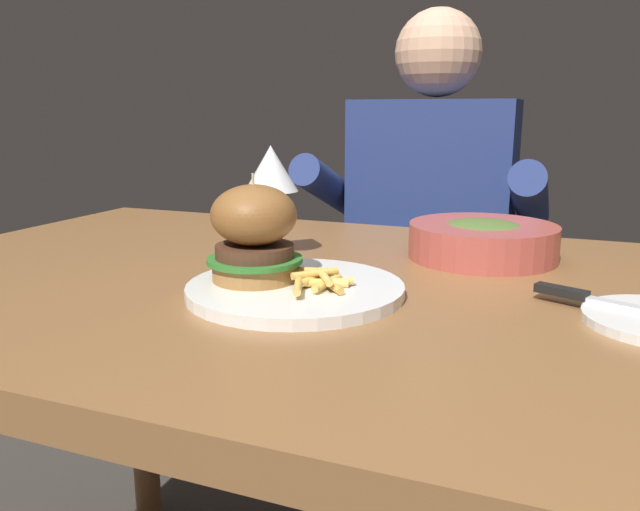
# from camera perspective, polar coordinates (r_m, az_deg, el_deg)

# --- Properties ---
(dining_table) EXTENTS (1.44, 0.82, 0.74)m
(dining_table) POSITION_cam_1_polar(r_m,az_deg,el_deg) (0.83, 4.75, -8.31)
(dining_table) COLOR brown
(dining_table) RESTS_ON ground
(main_plate) EXTENTS (0.26, 0.26, 0.01)m
(main_plate) POSITION_cam_1_polar(r_m,az_deg,el_deg) (0.75, -2.27, -3.10)
(main_plate) COLOR white
(main_plate) RESTS_ON dining_table
(burger_sandwich) EXTENTS (0.12, 0.12, 0.13)m
(burger_sandwich) POSITION_cam_1_polar(r_m,az_deg,el_deg) (0.76, -6.03, 2.08)
(burger_sandwich) COLOR #9E6B38
(burger_sandwich) RESTS_ON main_plate
(fries_pile) EXTENTS (0.09, 0.10, 0.02)m
(fries_pile) POSITION_cam_1_polar(r_m,az_deg,el_deg) (0.73, -0.13, -2.22)
(fries_pile) COLOR #EABC5B
(fries_pile) RESTS_ON main_plate
(wine_glass) EXTENTS (0.08, 0.08, 0.17)m
(wine_glass) POSITION_cam_1_polar(r_m,az_deg,el_deg) (0.93, -4.50, 7.64)
(wine_glass) COLOR silver
(wine_glass) RESTS_ON dining_table
(table_knife) EXTENTS (0.21, 0.10, 0.01)m
(table_knife) POSITION_cam_1_polar(r_m,az_deg,el_deg) (0.75, 25.24, -3.93)
(table_knife) COLOR silver
(table_knife) RESTS_ON bread_plate
(soup_bowl) EXTENTS (0.22, 0.22, 0.06)m
(soup_bowl) POSITION_cam_1_polar(r_m,az_deg,el_deg) (0.96, 14.64, 1.41)
(soup_bowl) COLOR #B24C42
(soup_bowl) RESTS_ON dining_table
(diner_person) EXTENTS (0.51, 0.36, 1.18)m
(diner_person) POSITION_cam_1_polar(r_m,az_deg,el_deg) (1.51, 9.90, -2.21)
(diner_person) COLOR #282833
(diner_person) RESTS_ON ground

